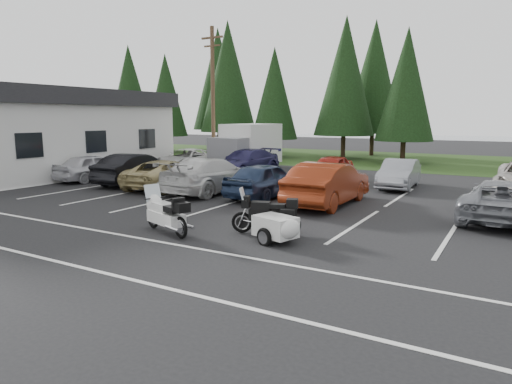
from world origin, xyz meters
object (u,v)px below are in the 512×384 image
object	(u,v)px
car_near_1	(136,169)
car_far_0	(187,160)
box_truck	(244,147)
touring_motorcycle	(166,210)
car_near_3	(212,175)
building	(24,132)
car_far_2	(330,169)
utility_pole	(213,96)
adventure_motorcycle	(266,211)
car_near_5	(328,184)
car_near_6	(503,200)
car_far_3	(399,174)
car_near_4	(265,180)
cargo_trailer	(275,229)
car_near_0	(93,167)
car_far_1	(245,162)
car_near_2	(167,174)

from	to	relation	value
car_near_1	car_far_0	world-z (taller)	car_near_1
box_truck	touring_motorcycle	xyz separation A→B (m)	(6.75, -15.17, -0.77)
car_near_3	touring_motorcycle	distance (m)	7.31
building	car_far_2	xyz separation A→B (m)	(16.99, 5.72, -1.75)
car_near_1	car_far_0	bearing A→B (deg)	-80.09
utility_pole	adventure_motorcycle	world-z (taller)	utility_pole
car_far_2	car_near_5	bearing A→B (deg)	-72.28
car_near_6	car_far_3	bearing A→B (deg)	-47.48
car_near_5	car_far_0	distance (m)	13.35
car_near_4	car_far_3	xyz separation A→B (m)	(4.25, 5.49, -0.06)
touring_motorcycle	car_near_6	bearing A→B (deg)	58.47
car_far_3	cargo_trailer	bearing A→B (deg)	-95.80
car_near_5	car_far_3	bearing A→B (deg)	-102.99
adventure_motorcycle	cargo_trailer	bearing A→B (deg)	-65.49
car_near_0	car_far_3	bearing A→B (deg)	-157.25
utility_pole	car_near_5	bearing A→B (deg)	-36.21
utility_pole	cargo_trailer	bearing A→B (deg)	-49.46
box_truck	car_near_0	size ratio (longest dim) A/B	1.35
car_far_2	utility_pole	bearing A→B (deg)	163.28
car_far_1	car_near_4	bearing A→B (deg)	-47.16
car_near_0	car_near_4	size ratio (longest dim) A/B	0.96
car_near_0	cargo_trailer	world-z (taller)	car_near_0
car_near_0	adventure_motorcycle	distance (m)	14.43
box_truck	car_far_0	distance (m)	3.74
car_near_1	car_far_1	xyz separation A→B (m)	(2.74, 6.06, -0.03)
car_far_1	car_near_3	bearing A→B (deg)	-66.47
car_far_3	touring_motorcycle	xyz separation A→B (m)	(-3.78, -12.23, 0.01)
car_near_6	cargo_trailer	xyz separation A→B (m)	(-5.13, -6.03, -0.30)
building	car_far_0	bearing A→B (deg)	39.28
car_near_3	car_near_4	xyz separation A→B (m)	(2.67, 0.13, -0.04)
car_near_1	touring_motorcycle	size ratio (longest dim) A/B	1.90
car_near_1	car_far_2	distance (m)	9.92
car_near_1	car_near_5	size ratio (longest dim) A/B	0.94
car_near_2	car_far_3	world-z (taller)	car_far_3
utility_pole	car_far_1	size ratio (longest dim) A/B	1.76
car_near_1	car_far_1	size ratio (longest dim) A/B	0.92
car_near_0	car_far_3	xyz separation A→B (m)	(14.68, 5.57, -0.03)
box_truck	car_far_0	bearing A→B (deg)	-136.82
car_near_0	touring_motorcycle	distance (m)	12.76
car_far_1	cargo_trailer	bearing A→B (deg)	-50.22
utility_pole	car_far_2	world-z (taller)	utility_pole
car_near_5	car_near_6	xyz separation A→B (m)	(5.91, 0.24, -0.15)
car_near_0	car_far_1	distance (m)	8.43
car_far_1	car_near_0	bearing A→B (deg)	-127.19
utility_pole	car_far_0	size ratio (longest dim) A/B	1.81
car_near_6	car_far_3	xyz separation A→B (m)	(-4.54, 5.49, 0.01)
car_near_3	car_far_0	size ratio (longest dim) A/B	1.09
car_near_3	car_near_2	bearing A→B (deg)	2.51
box_truck	cargo_trailer	distance (m)	17.60
car_near_4	utility_pole	bearing A→B (deg)	-40.57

